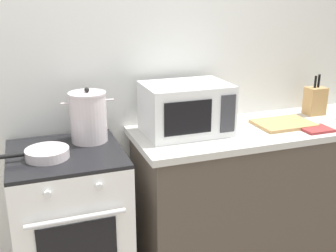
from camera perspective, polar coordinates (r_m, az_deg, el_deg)
name	(u,v)px	position (r m, az deg, el deg)	size (l,w,h in m)	color
back_wall	(158,71)	(2.65, -1.35, 7.63)	(4.40, 0.10, 2.50)	silver
lower_cabinet_right	(260,194)	(2.86, 12.68, -9.18)	(1.64, 0.56, 0.88)	#4C4238
countertop_right	(266,129)	(2.69, 13.35, -0.42)	(1.70, 0.60, 0.04)	beige
stove	(71,227)	(2.46, -13.24, -13.48)	(0.60, 0.64, 0.92)	white
stock_pot	(88,117)	(2.35, -10.96, 1.25)	(0.29, 0.21, 0.31)	silver
frying_pan	(46,153)	(2.20, -16.57, -3.66)	(0.42, 0.22, 0.05)	silver
microwave	(186,109)	(2.45, 2.49, 2.43)	(0.50, 0.37, 0.30)	white
cutting_board	(284,124)	(2.73, 15.71, 0.32)	(0.36, 0.26, 0.02)	tan
knife_block	(315,101)	(3.02, 19.67, 3.32)	(0.13, 0.10, 0.28)	tan
oven_mitt	(316,129)	(2.68, 19.86, -0.43)	(0.18, 0.14, 0.02)	#993333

